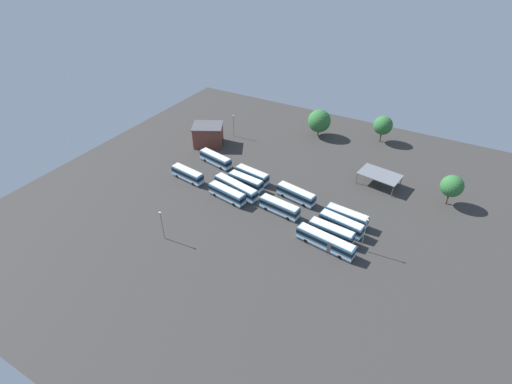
# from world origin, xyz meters

# --- Properties ---
(ground_plane) EXTENTS (120.42, 120.42, 0.00)m
(ground_plane) POSITION_xyz_m (0.00, 0.00, 0.00)
(ground_plane) COLOR #383533
(bus_row0_slot0) EXTENTS (10.42, 3.34, 3.39)m
(bus_row0_slot0) POSITION_xyz_m (-22.23, -1.96, 1.80)
(bus_row0_slot0) COLOR teal
(bus_row0_slot0) RESTS_ON ground_plane
(bus_row0_slot1) EXTENTS (10.90, 3.94, 3.39)m
(bus_row0_slot1) POSITION_xyz_m (-21.99, 1.35, 1.80)
(bus_row0_slot1) COLOR teal
(bus_row0_slot1) RESTS_ON ground_plane
(bus_row0_slot2) EXTENTS (10.74, 3.40, 3.39)m
(bus_row0_slot2) POSITION_xyz_m (-20.91, 5.07, 1.80)
(bus_row0_slot2) COLOR teal
(bus_row0_slot2) RESTS_ON ground_plane
(bus_row0_slot3) EXTENTS (13.92, 4.24, 3.39)m
(bus_row0_slot3) POSITION_xyz_m (-20.98, 8.74, 1.80)
(bus_row0_slot3) COLOR teal
(bus_row0_slot3) RESTS_ON ground_plane
(bus_row1_slot0) EXTENTS (11.00, 4.30, 3.39)m
(bus_row1_slot0) POSITION_xyz_m (-7.86, -4.23, 1.80)
(bus_row1_slot0) COLOR teal
(bus_row1_slot0) RESTS_ON ground_plane
(bus_row1_slot2) EXTENTS (10.79, 3.72, 3.39)m
(bus_row1_slot2) POSITION_xyz_m (-6.54, 2.71, 1.80)
(bus_row1_slot2) COLOR teal
(bus_row1_slot2) RESTS_ON ground_plane
(bus_row2_slot0) EXTENTS (10.34, 3.85, 3.39)m
(bus_row2_slot0) POSITION_xyz_m (6.58, -6.48, 1.80)
(bus_row2_slot0) COLOR teal
(bus_row2_slot0) RESTS_ON ground_plane
(bus_row2_slot1) EXTENTS (10.41, 3.62, 3.39)m
(bus_row2_slot1) POSITION_xyz_m (6.53, -2.87, 1.80)
(bus_row2_slot1) COLOR teal
(bus_row2_slot1) RESTS_ON ground_plane
(bus_row2_slot2) EXTENTS (13.94, 5.25, 3.39)m
(bus_row2_slot2) POSITION_xyz_m (7.28, 0.89, 1.80)
(bus_row2_slot2) COLOR teal
(bus_row2_slot2) RESTS_ON ground_plane
(bus_row2_slot3) EXTENTS (11.12, 4.18, 3.39)m
(bus_row2_slot3) POSITION_xyz_m (7.91, 4.31, 1.80)
(bus_row2_slot3) COLOR teal
(bus_row2_slot3) RESTS_ON ground_plane
(bus_row3_slot0) EXTENTS (11.31, 4.65, 3.39)m
(bus_row3_slot0) POSITION_xyz_m (20.47, -8.73, 1.80)
(bus_row3_slot0) COLOR teal
(bus_row3_slot0) RESTS_ON ground_plane
(bus_row3_slot3) EXTENTS (10.50, 3.87, 3.39)m
(bus_row3_slot3) POSITION_xyz_m (22.53, 2.05, 1.80)
(bus_row3_slot3) COLOR teal
(bus_row3_slot3) RESTS_ON ground_plane
(depot_building) EXTENTS (11.97, 11.25, 6.73)m
(depot_building) POSITION_xyz_m (29.57, -18.01, 3.39)
(depot_building) COLOR brown
(depot_building) RESTS_ON ground_plane
(maintenance_shelter) EXTENTS (11.65, 8.28, 3.47)m
(maintenance_shelter) POSITION_xyz_m (-24.75, -21.86, 3.31)
(maintenance_shelter) COLOR slate
(maintenance_shelter) RESTS_ON ground_plane
(lamp_post_far_corner) EXTENTS (0.56, 0.28, 7.69)m
(lamp_post_far_corner) POSITION_xyz_m (25.36, -26.70, 4.25)
(lamp_post_far_corner) COLOR slate
(lamp_post_far_corner) RESTS_ON ground_plane
(lamp_post_by_building) EXTENTS (0.56, 0.28, 8.79)m
(lamp_post_by_building) POSITION_xyz_m (-28.23, 5.49, 4.81)
(lamp_post_by_building) COLOR slate
(lamp_post_by_building) RESTS_ON ground_plane
(lamp_post_mid_lot) EXTENTS (0.56, 0.28, 7.71)m
(lamp_post_mid_lot) POSITION_xyz_m (12.28, 24.05, 4.27)
(lamp_post_mid_lot) COLOR slate
(lamp_post_mid_lot) RESTS_ON ground_plane
(tree_northeast) EXTENTS (6.09, 6.09, 8.87)m
(tree_northeast) POSITION_xyz_m (-18.62, -47.42, 5.81)
(tree_northeast) COLOR brown
(tree_northeast) RESTS_ON ground_plane
(tree_northwest) EXTENTS (5.59, 5.59, 8.33)m
(tree_northwest) POSITION_xyz_m (-42.34, -21.92, 5.52)
(tree_northwest) COLOR brown
(tree_northwest) RESTS_ON ground_plane
(tree_east_edge) EXTENTS (7.55, 7.55, 9.20)m
(tree_east_edge) POSITION_xyz_m (0.80, -41.20, 5.42)
(tree_east_edge) COLOR brown
(tree_east_edge) RESTS_ON ground_plane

